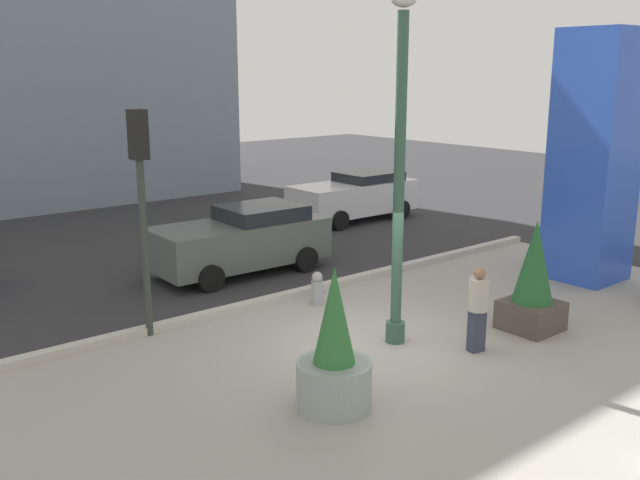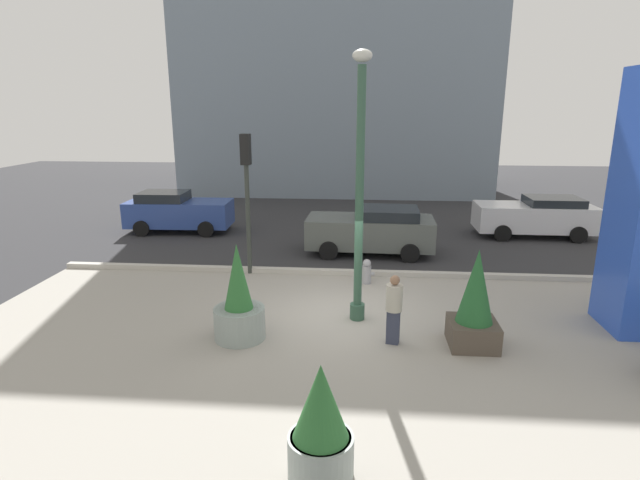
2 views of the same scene
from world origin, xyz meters
name	(u,v)px [view 1 (image 1 of 2)]	position (x,y,z in m)	size (l,w,h in m)	color
ground_plane	(250,293)	(0.00, 4.00, 0.00)	(60.00, 60.00, 0.00)	#2D2D30
plaza_pavement	(454,378)	(0.00, -2.00, 0.00)	(18.00, 10.00, 0.02)	#9E998E
curb_strip	(273,299)	(0.00, 3.12, 0.08)	(18.00, 0.24, 0.16)	#B7B2A8
lamp_post	(399,181)	(0.41, -0.23, 3.06)	(0.44, 0.44, 6.29)	#335642
art_pillar_blue	(594,158)	(7.03, -0.20, 2.97)	(1.59, 1.59, 5.93)	blue
potted_plant_mid_plaza	(533,282)	(2.94, -1.46, 0.97)	(1.02, 1.02, 2.20)	#4C4238
potted_plant_curbside	(334,359)	(-2.21, -1.52, 0.79)	(1.14, 1.14, 2.22)	gray
fire_hydrant	(317,289)	(0.66, 2.38, 0.37)	(0.36, 0.26, 0.75)	#99999E
traffic_light_far_side	(141,186)	(-2.99, 3.04, 2.91)	(0.28, 0.42, 4.30)	#333833
car_curb_east	(355,196)	(7.42, 8.58, 0.83)	(4.55, 2.05, 1.60)	silver
car_curb_west	(242,239)	(0.85, 5.59, 0.85)	(4.47, 2.22, 1.65)	#565B56
pedestrian_on_sidewalk	(478,305)	(1.21, -1.49, 0.88)	(0.42, 0.42, 1.59)	#33384C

